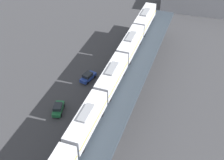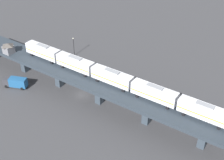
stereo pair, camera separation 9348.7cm
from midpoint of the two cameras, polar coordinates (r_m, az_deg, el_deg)
ground_plane at (r=61.44m, az=14.24°, el=-22.28°), size 400.00×400.00×0.00m
elevated_viaduct at (r=56.84m, az=14.93°, el=-18.95°), size 13.88×92.34×6.71m
subway_train at (r=54.73m, az=26.35°, el=-19.30°), size 6.55×62.46×4.45m
signal_hut at (r=62.57m, az=-8.83°, el=-8.21°), size 3.41×3.41×3.40m
street_car_green at (r=67.86m, az=23.03°, el=-16.15°), size 3.09×4.74×1.89m
street_car_blue at (r=67.61m, az=32.92°, el=-20.27°), size 2.53×4.64×1.89m
street_car_silver at (r=77.76m, az=-1.93°, el=-5.27°), size 2.89×4.72×1.89m
delivery_truck at (r=60.97m, az=-6.02°, el=-18.76°), size 5.12×7.47×3.20m
street_lamp at (r=73.11m, az=7.57°, el=-5.37°), size 0.44×0.44×6.94m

